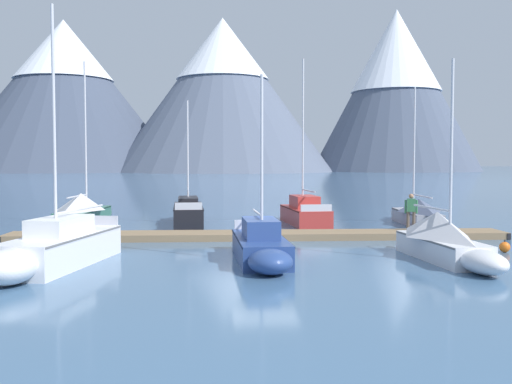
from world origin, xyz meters
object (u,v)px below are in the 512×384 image
at_px(sailboat_second_berth, 55,248).
at_px(sailboat_far_berth, 303,212).
at_px(sailboat_nearest_berth, 85,210).
at_px(person_on_dock, 411,209).
at_px(sailboat_outer_slip, 445,239).
at_px(sailboat_mid_dock_port, 188,212).
at_px(sailboat_mid_dock_starboard, 262,246).
at_px(sailboat_end_of_dock, 415,212).
at_px(mooring_buoy_channel_marker, 505,247).

bearing_deg(sailboat_second_berth, sailboat_far_berth, 52.85).
xyz_separation_m(sailboat_second_berth, sailboat_far_berth, (10.01, 13.22, -0.04)).
bearing_deg(sailboat_nearest_berth, person_on_dock, -19.05).
bearing_deg(sailboat_outer_slip, person_on_dock, 81.69).
bearing_deg(sailboat_mid_dock_port, sailboat_far_berth, -1.09).
bearing_deg(sailboat_mid_dock_port, sailboat_nearest_berth, -173.48).
height_order(sailboat_nearest_berth, sailboat_outer_slip, sailboat_nearest_berth).
bearing_deg(sailboat_nearest_berth, sailboat_mid_dock_port, 6.52).
distance_m(sailboat_mid_dock_starboard, sailboat_end_of_dock, 15.01).
xyz_separation_m(sailboat_mid_dock_port, sailboat_end_of_dock, (12.62, -0.88, 0.04)).
relative_size(sailboat_mid_dock_starboard, person_on_dock, 3.81).
xyz_separation_m(sailboat_mid_dock_port, sailboat_far_berth, (6.45, -0.12, -0.02)).
distance_m(sailboat_mid_dock_port, sailboat_end_of_dock, 12.65).
bearing_deg(mooring_buoy_channel_marker, person_on_dock, 113.56).
xyz_separation_m(sailboat_nearest_berth, sailboat_far_berth, (11.96, 0.51, -0.22)).
height_order(sailboat_mid_dock_port, person_on_dock, sailboat_mid_dock_port).
height_order(sailboat_mid_dock_port, sailboat_outer_slip, sailboat_outer_slip).
distance_m(sailboat_second_berth, sailboat_outer_slip, 13.24).
xyz_separation_m(sailboat_mid_dock_port, person_on_dock, (10.61, -6.20, 0.62)).
bearing_deg(sailboat_nearest_berth, sailboat_mid_dock_starboard, -53.79).
xyz_separation_m(sailboat_mid_dock_port, mooring_buoy_channel_marker, (12.70, -10.98, -0.44)).
height_order(sailboat_mid_dock_starboard, sailboat_outer_slip, sailboat_outer_slip).
distance_m(sailboat_nearest_berth, sailboat_mid_dock_starboard, 14.82).
bearing_deg(sailboat_mid_dock_starboard, mooring_buoy_channel_marker, 9.67).
bearing_deg(sailboat_far_berth, sailboat_mid_dock_starboard, -104.43).
xyz_separation_m(sailboat_nearest_berth, sailboat_end_of_dock, (18.14, -0.25, -0.16)).
xyz_separation_m(sailboat_second_berth, sailboat_mid_dock_starboard, (6.81, 0.75, -0.10)).
relative_size(sailboat_outer_slip, person_on_dock, 4.12).
relative_size(sailboat_mid_dock_starboard, mooring_buoy_channel_marker, 13.27).
height_order(sailboat_mid_dock_port, sailboat_mid_dock_starboard, sailboat_mid_dock_port).
height_order(sailboat_mid_dock_port, sailboat_end_of_dock, sailboat_end_of_dock).
xyz_separation_m(sailboat_mid_dock_starboard, sailboat_end_of_dock, (9.38, 11.71, 0.11)).
height_order(sailboat_mid_dock_port, mooring_buoy_channel_marker, sailboat_mid_dock_port).
height_order(sailboat_far_berth, person_on_dock, sailboat_far_berth).
bearing_deg(mooring_buoy_channel_marker, sailboat_far_berth, 119.93).
bearing_deg(sailboat_outer_slip, sailboat_end_of_dock, 75.96).
bearing_deg(person_on_dock, sailboat_mid_dock_port, 149.70).
height_order(sailboat_far_berth, sailboat_end_of_dock, sailboat_far_berth).
xyz_separation_m(person_on_dock, mooring_buoy_channel_marker, (2.08, -4.78, -1.06)).
distance_m(sailboat_nearest_berth, sailboat_end_of_dock, 18.14).
bearing_deg(sailboat_outer_slip, sailboat_mid_dock_starboard, 178.87).
distance_m(sailboat_mid_dock_port, person_on_dock, 12.31).
xyz_separation_m(sailboat_mid_dock_port, sailboat_outer_slip, (9.66, -12.72, 0.14)).
bearing_deg(sailboat_far_berth, sailboat_mid_dock_port, 178.91).
relative_size(person_on_dock, mooring_buoy_channel_marker, 3.48).
relative_size(sailboat_nearest_berth, sailboat_end_of_dock, 1.17).
height_order(sailboat_nearest_berth, sailboat_mid_dock_port, sailboat_nearest_berth).
distance_m(sailboat_mid_dock_port, sailboat_outer_slip, 15.97).
height_order(sailboat_nearest_berth, sailboat_mid_dock_starboard, sailboat_nearest_berth).
bearing_deg(sailboat_mid_dock_port, sailboat_mid_dock_starboard, -75.57).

